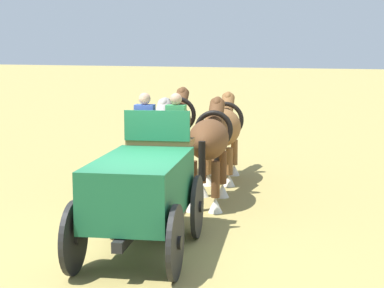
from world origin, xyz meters
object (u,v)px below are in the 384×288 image
Objects in this scene: show_wagon at (143,186)px; draft_horse_lead_off at (222,129)px; draft_horse_rear_near at (151,141)px; draft_horse_rear_off at (210,141)px; draft_horse_lead_near at (173,124)px.

show_wagon is 1.88× the size of draft_horse_lead_off.
show_wagon is 1.82× the size of draft_horse_rear_near.
draft_horse_rear_off is (0.40, -1.24, 0.03)m from draft_horse_rear_near.
show_wagon is 1.90× the size of draft_horse_rear_off.
draft_horse_lead_near is at bearing 24.06° from show_wagon.
show_wagon is 6.14m from draft_horse_lead_near.
draft_horse_rear_near is 2.59m from draft_horse_lead_near.
draft_horse_lead_near is at bearing 107.91° from draft_horse_lead_off.
draft_horse_lead_near is 1.30m from draft_horse_lead_off.
show_wagon is 3.58m from draft_horse_rear_near.
show_wagon is at bearing -172.52° from draft_horse_rear_off.
draft_horse_rear_near reaches higher than draft_horse_lead_off.
draft_horse_rear_near is at bearing 171.26° from draft_horse_lead_off.
draft_horse_rear_off is at bearing 7.48° from show_wagon.
draft_horse_lead_off is at bearing 11.88° from show_wagon.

